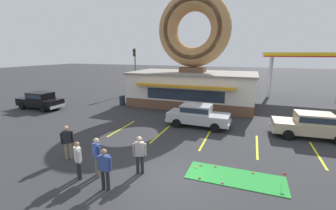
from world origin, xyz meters
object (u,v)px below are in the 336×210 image
Objects in this scene: golf_ball at (221,178)px; car_champagne at (312,124)px; trash_bin at (122,100)px; traffic_light_pole at (135,65)px; pedestrian_leather_jacket_man at (78,158)px; putting_flag_pin at (284,176)px; pedestrian_clipboard_woman at (97,155)px; car_black at (40,100)px; car_silver at (198,115)px; pedestrian_hooded_kid at (140,153)px; pedestrian_beanie_man at (105,167)px; pedestrian_blue_sweater_man at (67,141)px.

car_champagne reaches higher than golf_ball.
traffic_light_pole reaches higher than trash_bin.
traffic_light_pole reaches higher than pedestrian_leather_jacket_man.
pedestrian_clipboard_woman reaches higher than putting_flag_pin.
car_champagne is 4.76× the size of trash_bin.
pedestrian_leather_jacket_man is 0.95× the size of pedestrian_clipboard_woman.
pedestrian_leather_jacket_man is (12.15, -8.54, 0.05)m from car_black.
golf_ball is 0.01× the size of traffic_light_pole.
pedestrian_leather_jacket_man is at bearing -65.87° from trash_bin.
car_black is at bearing -179.52° from car_silver.
car_black reaches higher than trash_bin.
pedestrian_hooded_kid reaches higher than pedestrian_beanie_man.
pedestrian_hooded_kid is 2.59m from pedestrian_leather_jacket_man.
traffic_light_pole reaches higher than pedestrian_beanie_man.
car_silver is at bearing -44.31° from traffic_light_pole.
car_silver is 2.66× the size of pedestrian_beanie_man.
car_black is at bearing -178.99° from car_champagne.
pedestrian_clipboard_woman is 20.63m from traffic_light_pole.
pedestrian_leather_jacket_man is 0.29× the size of traffic_light_pole.
golf_ball is 7.14m from car_silver.
car_black reaches higher than putting_flag_pin.
pedestrian_leather_jacket_man is at bearing -35.10° from car_black.
pedestrian_hooded_kid is (14.42, -7.29, 0.11)m from car_black.
pedestrian_blue_sweater_man is (-12.18, -7.68, 0.11)m from car_champagne.
putting_flag_pin is 0.31× the size of pedestrian_hooded_kid.
traffic_light_pole reaches higher than pedestrian_hooded_kid.
golf_ball is 5.42m from pedestrian_clipboard_woman.
traffic_light_pole is (-9.18, 19.48, 2.75)m from pedestrian_beanie_man.
pedestrian_clipboard_woman reaches higher than golf_ball.
pedestrian_blue_sweater_man reaches higher than car_champagne.
car_champagne is at bearing 32.25° from pedestrian_blue_sweater_man.
pedestrian_leather_jacket_man is at bearing -139.31° from car_champagne.
trash_bin is at bearing 117.33° from pedestrian_clipboard_woman.
car_silver is 9.22m from pedestrian_leather_jacket_man.
putting_flag_pin is 0.33× the size of pedestrian_leather_jacket_man.
car_silver is at bearing 73.04° from pedestrian_clipboard_woman.
pedestrian_clipboard_woman is at bearing 35.33° from pedestrian_leather_jacket_man.
pedestrian_blue_sweater_man is 3.70m from pedestrian_beanie_man.
pedestrian_hooded_kid is at bearing -55.13° from trash_bin.
pedestrian_clipboard_woman is at bearing -66.22° from traffic_light_pole.
pedestrian_blue_sweater_man is at bearing 154.97° from pedestrian_beanie_man.
golf_ball is at bearing -68.63° from car_silver.
car_champagne and car_black have the same top height.
pedestrian_clipboard_woman reaches higher than car_silver.
pedestrian_beanie_man is (-8.82, -9.25, 0.09)m from car_champagne.
pedestrian_blue_sweater_man reaches higher than car_black.
car_champagne is (2.26, 6.54, 0.43)m from putting_flag_pin.
golf_ball is 0.02× the size of pedestrian_beanie_man.
trash_bin is at bearing 124.87° from pedestrian_hooded_kid.
pedestrian_hooded_kid is at bearing -168.94° from putting_flag_pin.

